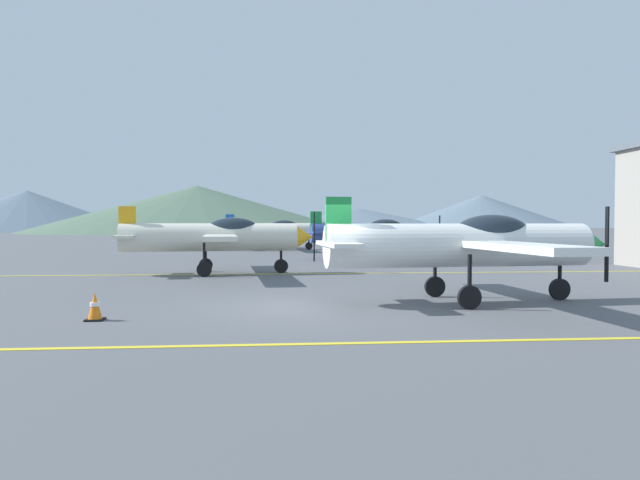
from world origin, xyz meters
name	(u,v)px	position (x,y,z in m)	size (l,w,h in m)	color
ground_plane	(314,307)	(0.00, 0.00, 0.00)	(400.00, 400.00, 0.00)	#54565B
apron_line_near	(331,344)	(0.00, -4.14, 0.01)	(80.00, 0.16, 0.01)	yellow
apron_line_far	(298,274)	(0.00, 8.82, 0.01)	(80.00, 0.16, 0.01)	yellow
airplane_near	(470,244)	(4.06, 0.51, 1.52)	(7.83, 9.00, 2.69)	white
airplane_mid	(218,236)	(-3.21, 9.03, 1.52)	(7.83, 9.00, 2.69)	silver
airplane_far	(375,232)	(4.79, 17.92, 1.52)	(7.84, 9.01, 2.69)	#33478C
airplane_back	(276,230)	(-0.83, 28.82, 1.52)	(7.85, 9.01, 2.69)	silver
traffic_cone_front	(95,307)	(-4.71, -1.48, 0.29)	(0.36, 0.36, 0.59)	black
hill_left	(27,211)	(-63.57, 133.31, 5.15)	(56.02, 56.02, 10.31)	slate
hill_centerleft	(197,209)	(-18.48, 115.30, 5.28)	(74.67, 74.67, 10.56)	#4C6651
hill_centerright	(359,219)	(24.51, 153.08, 3.25)	(63.64, 63.64, 6.49)	slate
hill_right	(481,212)	(62.12, 151.62, 5.29)	(58.29, 58.29, 10.58)	slate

